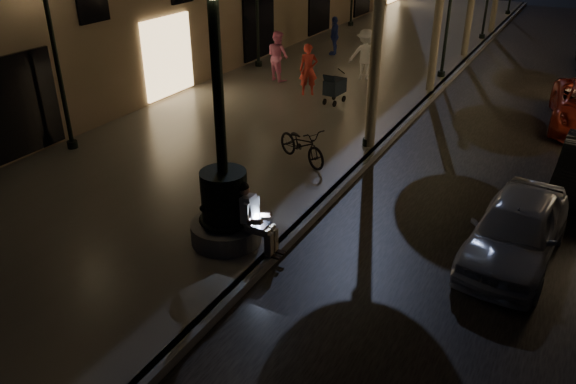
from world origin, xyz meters
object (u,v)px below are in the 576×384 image
Objects in this scene: stroller at (335,87)px; pedestrian_red at (308,70)px; pedestrian_pink at (278,56)px; lamp_curb_a at (375,34)px; seated_man_laptop at (252,215)px; bicycle at (302,144)px; fountain_lamppost at (224,195)px; pedestrian_blue at (334,36)px; lamp_left_a at (52,36)px; pedestrian_white at (365,55)px; car_front at (516,230)px.

pedestrian_red is (-1.23, 0.51, 0.30)m from stroller.
pedestrian_pink reaches higher than stroller.
stroller is at bearing 128.24° from lamp_curb_a.
seated_man_laptop is 0.75× the size of bicycle.
pedestrian_red is 0.96× the size of bicycle.
fountain_lamppost reaches higher than pedestrian_blue.
seated_man_laptop is 16.19m from pedestrian_blue.
lamp_left_a is at bearing -20.87° from pedestrian_blue.
pedestrian_white is (-2.45, 12.23, 0.21)m from seated_man_laptop.
lamp_left_a reaches higher than pedestrian_pink.
lamp_left_a is at bearing 136.27° from bicycle.
car_front is 12.11m from pedestrian_white.
stroller is 4.98m from bicycle.
pedestrian_pink is at bearing 144.60° from car_front.
pedestrian_white is (2.83, 1.69, 0.01)m from pedestrian_pink.
lamp_curb_a is at bearing 88.90° from pedestrian_white.
stroller is at bearing 100.31° from fountain_lamppost.
pedestrian_blue is 0.90× the size of bicycle.
bicycle is at bearing -120.70° from lamp_curb_a.
bicycle is at bearing 76.75° from pedestrian_white.
stroller is at bearing 140.08° from car_front.
pedestrian_pink is 0.98× the size of pedestrian_white.
pedestrian_blue is (-5.18, 9.37, -2.21)m from lamp_curb_a.
pedestrian_pink is 1.12× the size of pedestrian_blue.
car_front is 16.19m from pedestrian_blue.
pedestrian_blue is (-2.64, 3.13, -0.11)m from pedestrian_white.
pedestrian_blue is at bearing -68.23° from pedestrian_pink.
lamp_curb_a is (0.70, 6.00, 2.02)m from fountain_lamppost.
stroller is 0.65× the size of pedestrian_red.
pedestrian_pink is (-5.28, 10.54, 0.20)m from seated_man_laptop.
pedestrian_blue reaches higher than bicycle.
pedestrian_red is at bearing 106.79° from fountain_lamppost.
bicycle is (-1.02, 4.13, -0.24)m from seated_man_laptop.
pedestrian_blue reaches higher than car_front.
bicycle is at bearing -96.67° from pedestrian_red.
seated_man_laptop is 9.23m from stroller.
lamp_curb_a is at bearing 89.17° from seated_man_laptop.
pedestrian_blue is at bearing 74.03° from pedestrian_red.
pedestrian_red is at bearing 173.12° from pedestrian_pink.
seated_man_laptop reaches higher than car_front.
pedestrian_white is at bearing 112.17° from lamp_curb_a.
fountain_lamppost is at bearing 3.56° from pedestrian_blue.
fountain_lamppost is 2.84× the size of bicycle.
car_front is (4.48, 2.32, -0.28)m from seated_man_laptop.
pedestrian_red reaches higher than seated_man_laptop.
fountain_lamppost is 3.16× the size of pedestrian_blue.
seated_man_laptop is at bearing 0.00° from fountain_lamppost.
lamp_curb_a reaches higher than stroller.
stroller is (4.77, 6.96, -2.46)m from lamp_left_a.
lamp_curb_a is 7.34m from pedestrian_pink.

